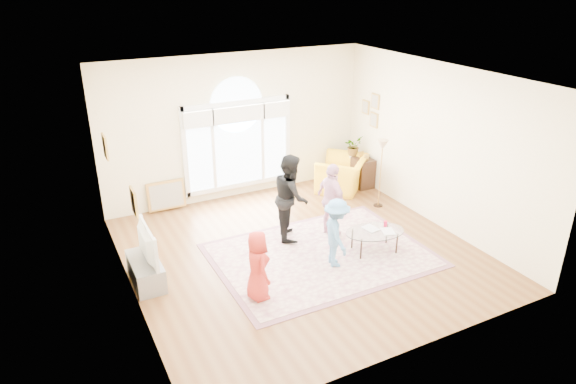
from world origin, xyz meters
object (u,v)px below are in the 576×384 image
television (143,244)px  area_rug (321,255)px  coffee_table (375,232)px  tv_console (146,271)px  armchair (342,174)px

television → area_rug: bearing=-10.7°
coffee_table → tv_console: bearing=178.1°
television → armchair: bearing=20.6°
area_rug → tv_console: size_ratio=3.60×
armchair → television: bearing=-22.7°
television → coffee_table: (3.94, -0.88, -0.32)m
tv_console → television: size_ratio=0.97×
area_rug → tv_console: tv_console is taller
tv_console → coffee_table: 4.05m
coffee_table → armchair: size_ratio=1.02×
area_rug → armchair: 3.18m
area_rug → armchair: (2.00, 2.45, 0.38)m
area_rug → coffee_table: bearing=-18.5°
area_rug → tv_console: 3.07m
area_rug → tv_console: (-3.01, 0.57, 0.20)m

